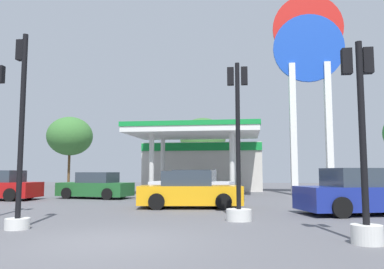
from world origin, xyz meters
TOP-DOWN VIEW (x-y plane):
  - ground_plane at (0.00, 0.00)m, footprint 90.00×90.00m
  - gas_station at (-0.50, 22.72)m, footprint 9.33×11.94m
  - station_pole_sign at (7.18, 17.43)m, footprint 4.62×0.56m
  - car_1 at (0.60, 7.81)m, footprint 4.48×2.40m
  - car_2 at (-5.49, 12.64)m, footprint 4.33×2.38m
  - car_4 at (0.01, 12.87)m, footprint 4.66×2.45m
  - car_5 at (7.04, 6.25)m, footprint 4.88×3.12m
  - traffic_signal_0 at (-3.01, 1.34)m, footprint 0.64×0.67m
  - traffic_signal_2 at (2.72, 3.89)m, footprint 0.78×0.78m
  - traffic_signal_3 at (5.42, 0.46)m, footprint 0.65×0.68m
  - tree_0 at (-14.58, 27.89)m, footprint 4.51×4.51m
  - tree_1 at (-0.93, 26.36)m, footprint 4.23×4.23m

SIDE VIEW (x-z plane):
  - ground_plane at x=0.00m, z-range 0.00..0.00m
  - car_2 at x=-5.49m, z-range -0.07..1.40m
  - car_1 at x=0.60m, z-range -0.07..1.46m
  - car_4 at x=0.01m, z-range -0.08..1.53m
  - car_5 at x=7.04m, z-range -0.08..1.55m
  - traffic_signal_3 at x=5.42m, z-range -0.59..3.72m
  - traffic_signal_2 at x=2.72m, z-range -0.90..4.04m
  - traffic_signal_0 at x=-3.01m, z-range -0.77..4.47m
  - gas_station at x=-0.50m, z-range -0.06..4.55m
  - tree_1 at x=-0.93m, z-range 1.48..7.89m
  - tree_0 at x=-14.58m, z-range 1.56..8.57m
  - station_pole_sign at x=7.18m, z-range 1.96..15.37m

